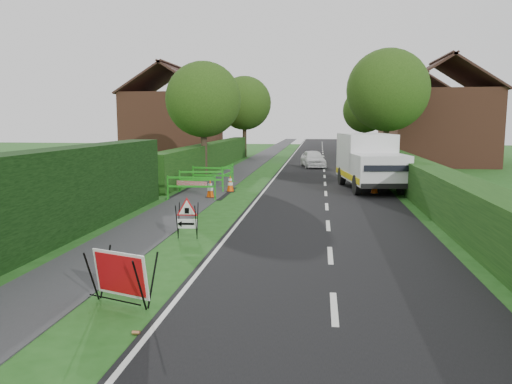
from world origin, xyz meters
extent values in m
plane|color=#1E4E16|center=(0.00, 0.00, 0.00)|extent=(120.00, 120.00, 0.00)
cube|color=black|center=(2.50, 35.00, 0.00)|extent=(6.00, 90.00, 0.02)
cube|color=#2D2D30|center=(-3.00, 35.00, 0.01)|extent=(2.00, 90.00, 0.02)
cube|color=black|center=(-5.00, 0.00, 0.00)|extent=(1.10, 18.00, 2.50)
cube|color=#14380F|center=(-5.00, 22.00, 0.00)|extent=(1.00, 24.00, 1.80)
cube|color=#14380F|center=(6.50, 16.00, 0.00)|extent=(1.20, 50.00, 1.50)
cube|color=brown|center=(-10.00, 30.00, 2.75)|extent=(7.00, 7.00, 5.50)
cube|color=#331E19|center=(-11.75, 30.00, 6.59)|extent=(4.00, 7.40, 2.58)
cube|color=#331E19|center=(-8.25, 30.00, 6.59)|extent=(4.00, 7.40, 2.58)
cube|color=#331E19|center=(-10.00, 30.00, 7.69)|extent=(0.25, 7.40, 0.18)
cube|color=brown|center=(11.00, 28.00, 2.75)|extent=(7.00, 7.00, 5.50)
cube|color=#331E19|center=(9.25, 28.00, 6.59)|extent=(4.00, 7.40, 2.58)
cube|color=#331E19|center=(12.75, 28.00, 6.59)|extent=(4.00, 7.40, 2.58)
cube|color=#331E19|center=(11.00, 28.00, 7.69)|extent=(0.25, 7.40, 0.18)
cube|color=brown|center=(12.00, 42.00, 2.75)|extent=(7.00, 7.00, 5.50)
cube|color=#331E19|center=(10.25, 42.00, 6.59)|extent=(4.00, 7.40, 2.58)
cube|color=#331E19|center=(13.75, 42.00, 6.59)|extent=(4.00, 7.40, 2.58)
cube|color=#331E19|center=(12.00, 42.00, 7.69)|extent=(0.25, 7.40, 0.18)
cylinder|color=#2D2116|center=(-4.60, 18.00, 1.31)|extent=(0.36, 0.36, 2.62)
sphere|color=#1F3E10|center=(-4.60, 18.00, 4.50)|extent=(4.40, 4.40, 4.40)
cylinder|color=#2D2116|center=(6.40, 22.00, 1.49)|extent=(0.36, 0.36, 2.97)
sphere|color=#1F3E10|center=(6.40, 22.00, 5.18)|extent=(5.20, 5.20, 5.20)
cylinder|color=#2D2116|center=(-4.60, 34.00, 1.40)|extent=(0.36, 0.36, 2.80)
sphere|color=#1F3E10|center=(-4.60, 34.00, 4.84)|extent=(4.80, 4.80, 4.80)
cylinder|color=#2D2116|center=(6.40, 38.00, 1.22)|extent=(0.36, 0.36, 2.45)
sphere|color=#1F3E10|center=(6.40, 38.00, 4.23)|extent=(4.20, 4.20, 4.20)
cylinder|color=black|center=(-1.82, -2.74, 0.50)|extent=(0.15, 0.33, 0.95)
cylinder|color=black|center=(-1.70, -2.41, 0.50)|extent=(0.15, 0.33, 0.95)
cylinder|color=black|center=(-0.78, -3.12, 0.50)|extent=(0.15, 0.33, 0.95)
cylinder|color=black|center=(-0.66, -2.78, 0.50)|extent=(0.15, 0.33, 0.95)
cylinder|color=black|center=(-1.31, -2.95, 0.17)|extent=(1.11, 0.42, 0.03)
cube|color=white|center=(-1.25, -2.78, 0.58)|extent=(1.14, 0.53, 0.83)
cube|color=red|center=(-1.25, -2.80, 0.58)|extent=(1.03, 0.47, 0.72)
cylinder|color=black|center=(-1.66, 2.12, 0.51)|extent=(0.04, 0.30, 0.98)
cylinder|color=black|center=(-1.67, 2.36, 0.51)|extent=(0.04, 0.30, 0.98)
cylinder|color=black|center=(-1.13, 2.15, 0.51)|extent=(0.04, 0.30, 0.98)
cylinder|color=black|center=(-1.15, 2.40, 0.51)|extent=(0.04, 0.30, 0.98)
cube|color=white|center=(-1.40, 2.24, 0.44)|extent=(0.55, 0.05, 0.26)
cube|color=black|center=(-1.40, 2.23, 0.44)|extent=(0.39, 0.04, 0.06)
cone|color=black|center=(-1.61, 2.21, 0.44)|extent=(0.13, 0.17, 0.16)
cube|color=black|center=(-1.40, 2.22, 0.81)|extent=(0.12, 0.02, 0.16)
cube|color=silver|center=(4.45, 14.24, 1.55)|extent=(2.73, 3.89, 2.16)
cube|color=silver|center=(4.84, 11.53, 1.13)|extent=(2.55, 2.62, 1.32)
cube|color=black|center=(5.00, 10.43, 1.45)|extent=(1.99, 0.53, 0.61)
cube|color=yellow|center=(3.48, 13.04, 0.69)|extent=(0.82, 5.48, 0.27)
cube|color=yellow|center=(5.72, 13.37, 0.69)|extent=(0.82, 5.48, 0.27)
cube|color=black|center=(5.00, 10.44, 0.54)|extent=(2.19, 0.45, 0.22)
cylinder|color=black|center=(3.85, 11.33, 0.45)|extent=(0.39, 0.92, 0.89)
cylinder|color=black|center=(5.85, 11.62, 0.45)|extent=(0.39, 0.92, 0.89)
cylinder|color=black|center=(3.34, 14.90, 0.45)|extent=(0.39, 0.92, 0.89)
cylinder|color=black|center=(5.33, 15.19, 0.45)|extent=(0.39, 0.92, 0.89)
cube|color=black|center=(4.67, 11.77, 0.02)|extent=(0.38, 0.38, 0.04)
cone|color=#EE4D07|center=(4.67, 11.77, 0.42)|extent=(0.32, 0.32, 0.75)
cylinder|color=white|center=(4.67, 11.77, 0.38)|extent=(0.25, 0.25, 0.14)
cylinder|color=white|center=(4.67, 11.77, 0.56)|extent=(0.17, 0.17, 0.10)
cube|color=black|center=(4.82, 13.93, 0.02)|extent=(0.38, 0.38, 0.04)
cone|color=#EE4D07|center=(4.82, 13.93, 0.42)|extent=(0.32, 0.32, 0.75)
cylinder|color=white|center=(4.82, 13.93, 0.38)|extent=(0.25, 0.25, 0.14)
cylinder|color=white|center=(4.82, 13.93, 0.56)|extent=(0.17, 0.17, 0.10)
cube|color=black|center=(5.43, 15.02, 0.02)|extent=(0.38, 0.38, 0.04)
cone|color=#EE4D07|center=(5.43, 15.02, 0.42)|extent=(0.32, 0.32, 0.75)
cylinder|color=white|center=(5.43, 15.02, 0.38)|extent=(0.25, 0.25, 0.14)
cylinder|color=white|center=(5.43, 15.02, 0.56)|extent=(0.17, 0.17, 0.10)
cube|color=black|center=(-2.41, 9.72, 0.02)|extent=(0.38, 0.38, 0.04)
cone|color=#EE4D07|center=(-2.41, 9.72, 0.42)|extent=(0.32, 0.32, 0.75)
cylinder|color=white|center=(-2.41, 9.72, 0.38)|extent=(0.25, 0.25, 0.14)
cylinder|color=white|center=(-2.41, 9.72, 0.56)|extent=(0.17, 0.17, 0.10)
cube|color=black|center=(-1.88, 11.60, 0.02)|extent=(0.38, 0.38, 0.04)
cone|color=#EE4D07|center=(-1.88, 11.60, 0.42)|extent=(0.32, 0.32, 0.75)
cylinder|color=white|center=(-1.88, 11.60, 0.38)|extent=(0.25, 0.25, 0.14)
cylinder|color=white|center=(-1.88, 11.60, 0.56)|extent=(0.17, 0.17, 0.10)
cube|color=#20991B|center=(-4.09, 9.11, 0.50)|extent=(0.05, 0.05, 1.00)
cube|color=#20991B|center=(-2.09, 9.21, 0.50)|extent=(0.05, 0.05, 1.00)
cube|color=#20991B|center=(-3.09, 9.16, 0.92)|extent=(2.00, 0.15, 0.08)
cube|color=#20991B|center=(-3.09, 9.16, 0.55)|extent=(2.00, 0.15, 0.08)
cube|color=#20991B|center=(-4.09, 9.11, 0.02)|extent=(0.08, 0.35, 0.04)
cube|color=#20991B|center=(-2.09, 9.21, 0.02)|extent=(0.08, 0.35, 0.04)
cube|color=#20991B|center=(-4.22, 11.36, 0.50)|extent=(0.06, 0.06, 1.00)
cube|color=#20991B|center=(-2.24, 11.65, 0.50)|extent=(0.06, 0.06, 1.00)
cube|color=#20991B|center=(-3.23, 11.51, 0.92)|extent=(1.99, 0.33, 0.08)
cube|color=#20991B|center=(-3.23, 11.51, 0.55)|extent=(1.99, 0.33, 0.08)
cube|color=#20991B|center=(-4.22, 11.36, 0.02)|extent=(0.11, 0.35, 0.04)
cube|color=#20991B|center=(-2.24, 11.65, 0.02)|extent=(0.11, 0.35, 0.04)
cube|color=#20991B|center=(-4.14, 13.57, 0.50)|extent=(0.06, 0.06, 1.00)
cube|color=#20991B|center=(-2.16, 13.36, 0.50)|extent=(0.06, 0.06, 1.00)
cube|color=#20991B|center=(-3.15, 13.46, 0.92)|extent=(1.99, 0.26, 0.08)
cube|color=#20991B|center=(-3.15, 13.46, 0.55)|extent=(1.99, 0.26, 0.08)
cube|color=#20991B|center=(-4.14, 13.57, 0.02)|extent=(0.10, 0.35, 0.04)
cube|color=#20991B|center=(-2.16, 13.36, 0.02)|extent=(0.10, 0.35, 0.04)
cube|color=#20991B|center=(-2.61, 13.38, 0.50)|extent=(0.05, 0.05, 1.00)
cube|color=#20991B|center=(-2.42, 15.37, 0.50)|extent=(0.05, 0.05, 1.00)
cube|color=#20991B|center=(-2.51, 14.38, 0.92)|extent=(0.23, 2.00, 0.08)
cube|color=#20991B|center=(-2.51, 14.38, 0.55)|extent=(0.23, 2.00, 0.08)
cube|color=#20991B|center=(-2.61, 13.38, 0.02)|extent=(0.35, 0.09, 0.04)
cube|color=#20991B|center=(-2.42, 15.37, 0.02)|extent=(0.35, 0.09, 0.04)
cube|color=red|center=(-3.49, 10.77, 0.00)|extent=(1.48, 0.35, 0.25)
cylinder|color=#BF7F4C|center=(-0.54, -3.94, 0.00)|extent=(0.12, 0.07, 0.07)
imported|color=white|center=(1.73, 24.49, 0.61)|extent=(2.05, 3.78, 1.22)
camera|label=1|loc=(2.21, -10.91, 3.26)|focal=35.00mm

